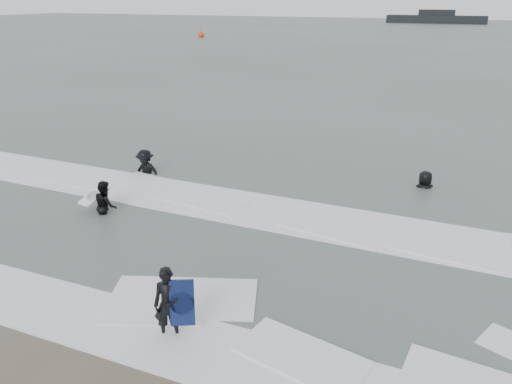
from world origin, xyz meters
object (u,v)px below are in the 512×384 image
at_px(surfer_right_far, 424,189).
at_px(vessel_horizon, 436,18).
at_px(surfer_wading, 107,213).
at_px(surfer_centre, 171,337).
at_px(surfer_breaker, 146,175).
at_px(buoy, 201,35).

relative_size(surfer_right_far, vessel_horizon, 0.07).
bearing_deg(vessel_horizon, surfer_wading, -89.17).
relative_size(surfer_centre, surfer_breaker, 0.86).
relative_size(surfer_centre, surfer_right_far, 0.88).
xyz_separation_m(surfer_centre, vessel_horizon, (-7.10, 133.89, 1.23)).
bearing_deg(surfer_right_far, vessel_horizon, -113.50).
relative_size(surfer_right_far, buoy, 1.09).
xyz_separation_m(surfer_wading, vessel_horizon, (-1.88, 129.47, 1.23)).
xyz_separation_m(surfer_wading, surfer_breaker, (-1.02, 3.55, 0.00)).
height_order(surfer_wading, buoy, buoy).
relative_size(surfer_breaker, surfer_right_far, 1.03).
xyz_separation_m(surfer_centre, surfer_breaker, (-6.25, 7.96, 0.00)).
xyz_separation_m(surfer_centre, buoy, (-38.52, 69.01, 0.42)).
relative_size(surfer_wading, vessel_horizon, 0.07).
distance_m(surfer_wading, surfer_breaker, 3.69).
distance_m(surfer_right_far, buoy, 71.96).
bearing_deg(buoy, surfer_right_far, -54.06).
relative_size(surfer_wading, buoy, 0.99).
bearing_deg(surfer_wading, vessel_horizon, -48.77).
bearing_deg(buoy, vessel_horizon, 64.16).
height_order(surfer_centre, surfer_wading, surfer_wading).
bearing_deg(buoy, surfer_breaker, -62.14).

